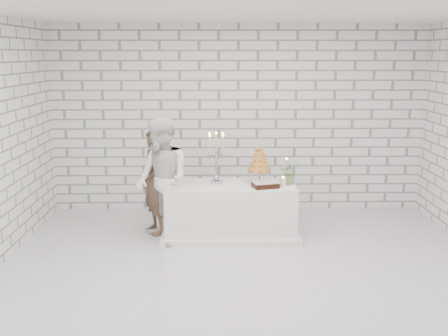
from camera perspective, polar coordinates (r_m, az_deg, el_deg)
ground at (r=6.32m, az=2.45°, el=-11.09°), size 6.00×5.00×0.01m
ceiling at (r=5.81m, az=2.74°, el=17.14°), size 6.00×5.00×0.01m
wall_back at (r=8.35m, az=1.56°, el=5.43°), size 6.00×0.01×3.00m
wall_front at (r=3.46m, az=5.08°, el=-4.86°), size 6.00×0.01×3.00m
cake_table at (r=7.30m, az=0.71°, el=-4.67°), size 1.80×0.80×0.75m
groom at (r=7.37m, az=-7.69°, el=-1.53°), size 0.60×0.66×1.51m
bride at (r=6.94m, az=-6.90°, el=-1.43°), size 0.99×1.06×1.74m
candelabra at (r=7.16m, az=-0.86°, el=1.12°), size 0.30×0.30×0.73m
croquembouche at (r=7.24m, az=3.94°, el=0.44°), size 0.42×0.42×0.54m
chocolate_cake at (r=7.04m, az=4.60°, el=-1.84°), size 0.38×0.32×0.08m
pillar_candle at (r=7.11m, az=6.57°, el=-1.57°), size 0.10×0.10×0.12m
extra_taper at (r=7.38m, az=6.91°, el=-0.27°), size 0.07×0.07×0.32m
flowers at (r=7.25m, az=7.31°, el=-0.55°), size 0.32×0.29×0.31m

